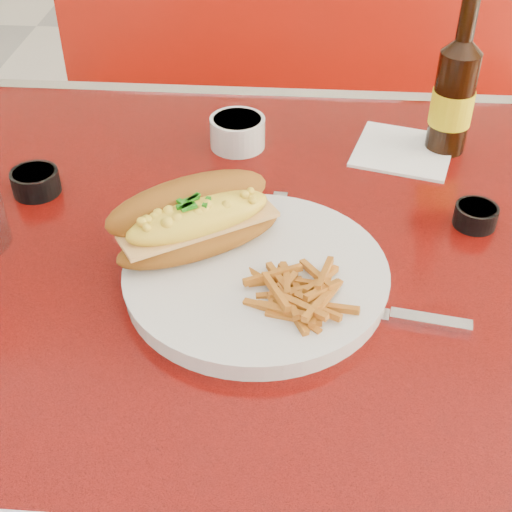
# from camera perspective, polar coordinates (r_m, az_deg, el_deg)

# --- Properties ---
(diner_table) EXTENTS (1.23, 0.83, 0.77)m
(diner_table) POSITION_cam_1_polar(r_m,az_deg,el_deg) (0.97, 2.80, -6.24)
(diner_table) COLOR #B9120B
(diner_table) RESTS_ON ground
(booth_bench_far) EXTENTS (1.20, 0.51, 0.90)m
(booth_bench_far) POSITION_cam_1_polar(r_m,az_deg,el_deg) (1.81, 3.43, 4.60)
(booth_bench_far) COLOR #9F160A
(booth_bench_far) RESTS_ON ground
(dinner_plate) EXTENTS (0.36, 0.36, 0.02)m
(dinner_plate) POSITION_cam_1_polar(r_m,az_deg,el_deg) (0.80, 0.00, -1.59)
(dinner_plate) COLOR silver
(dinner_plate) RESTS_ON diner_table
(mac_hoagie) EXTENTS (0.22, 0.19, 0.09)m
(mac_hoagie) POSITION_cam_1_polar(r_m,az_deg,el_deg) (0.81, -4.88, 2.97)
(mac_hoagie) COLOR #905417
(mac_hoagie) RESTS_ON dinner_plate
(fries_pile) EXTENTS (0.11, 0.10, 0.03)m
(fries_pile) POSITION_cam_1_polar(r_m,az_deg,el_deg) (0.74, 3.87, -2.95)
(fries_pile) COLOR orange
(fries_pile) RESTS_ON dinner_plate
(fork) EXTENTS (0.02, 0.15, 0.00)m
(fork) POSITION_cam_1_polar(r_m,az_deg,el_deg) (0.86, 1.45, 2.59)
(fork) COLOR silver
(fork) RESTS_ON dinner_plate
(gravy_ramekin) EXTENTS (0.10, 0.10, 0.04)m
(gravy_ramekin) POSITION_cam_1_polar(r_m,az_deg,el_deg) (1.05, -1.49, 9.94)
(gravy_ramekin) COLOR silver
(gravy_ramekin) RESTS_ON diner_table
(sauce_cup_left) EXTENTS (0.08, 0.08, 0.03)m
(sauce_cup_left) POSITION_cam_1_polar(r_m,az_deg,el_deg) (0.99, -17.23, 5.76)
(sauce_cup_left) COLOR black
(sauce_cup_left) RESTS_ON diner_table
(sauce_cup_right) EXTENTS (0.06, 0.06, 0.03)m
(sauce_cup_right) POSITION_cam_1_polar(r_m,az_deg,el_deg) (0.92, 17.18, 3.16)
(sauce_cup_right) COLOR black
(sauce_cup_right) RESTS_ON diner_table
(beer_bottle) EXTENTS (0.07, 0.07, 0.23)m
(beer_bottle) POSITION_cam_1_polar(r_m,az_deg,el_deg) (1.05, 15.57, 12.45)
(beer_bottle) COLOR black
(beer_bottle) RESTS_ON diner_table
(knife) EXTENTS (0.23, 0.06, 0.01)m
(knife) POSITION_cam_1_polar(r_m,az_deg,el_deg) (0.77, 9.86, -4.54)
(knife) COLOR silver
(knife) RESTS_ON diner_table
(paper_napkin) EXTENTS (0.17, 0.17, 0.00)m
(paper_napkin) POSITION_cam_1_polar(r_m,az_deg,el_deg) (1.06, 11.70, 8.26)
(paper_napkin) COLOR white
(paper_napkin) RESTS_ON diner_table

